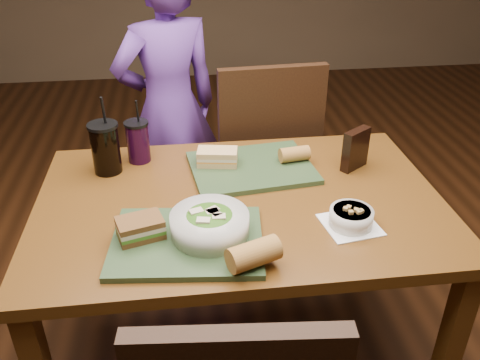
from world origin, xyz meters
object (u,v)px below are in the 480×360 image
object	(u,v)px
dining_table	(240,222)
tray_far	(252,168)
tray_near	(187,242)
baguette_near	(254,254)
sandwich_far	(217,157)
salad_bowl	(210,223)
cup_berry	(138,141)
soup_bowl	(351,217)
diner	(169,109)
baguette_far	(294,154)
cup_cola	(106,148)
chip_bag	(355,149)
sandwich_near	(140,228)
chair_far	(266,157)

from	to	relation	value
dining_table	tray_far	distance (m)	0.22
tray_near	baguette_near	xyz separation A→B (m)	(0.17, -0.13, 0.04)
tray_far	sandwich_far	world-z (taller)	sandwich_far
salad_bowl	cup_berry	xyz separation A→B (m)	(-0.22, 0.51, 0.02)
salad_bowl	cup_berry	size ratio (longest dim) A/B	0.94
tray_near	soup_bowl	world-z (taller)	soup_bowl
dining_table	sandwich_far	bearing A→B (deg)	104.18
diner	salad_bowl	xyz separation A→B (m)	(0.11, -1.11, 0.10)
diner	baguette_far	size ratio (longest dim) A/B	13.26
baguette_near	cup_cola	xyz separation A→B (m)	(-0.43, 0.59, 0.04)
baguette_far	cup_berry	world-z (taller)	cup_berry
baguette_far	salad_bowl	bearing A→B (deg)	-129.45
tray_near	chip_bag	size ratio (longest dim) A/B	2.87
diner	baguette_far	bearing A→B (deg)	101.19
tray_far	baguette_near	size ratio (longest dim) A/B	3.06
tray_far	sandwich_near	bearing A→B (deg)	-134.51
tray_far	chip_bag	bearing A→B (deg)	-4.45
cup_berry	tray_far	bearing A→B (deg)	-17.37
baguette_far	cup_berry	size ratio (longest dim) A/B	0.45
salad_bowl	chip_bag	xyz separation A→B (m)	(0.54, 0.36, 0.02)
diner	baguette_far	xyz separation A→B (m)	(0.45, -0.71, 0.09)
dining_table	tray_near	xyz separation A→B (m)	(-0.18, -0.22, 0.10)
tray_near	sandwich_near	bearing A→B (deg)	167.59
diner	baguette_near	distance (m)	1.29
soup_bowl	baguette_far	xyz separation A→B (m)	(-0.08, 0.39, 0.02)
diner	soup_bowl	size ratio (longest dim) A/B	7.87
chair_far	diner	world-z (taller)	diner
cup_berry	sandwich_far	bearing A→B (deg)	-19.28
chair_far	dining_table	bearing A→B (deg)	-107.49
chair_far	chip_bag	bearing A→B (deg)	-63.57
dining_table	sandwich_far	xyz separation A→B (m)	(-0.05, 0.21, 0.14)
cup_cola	sandwich_near	bearing A→B (deg)	-72.91
tray_far	diner	bearing A→B (deg)	111.79
tray_near	salad_bowl	bearing A→B (deg)	14.52
diner	tray_far	xyz separation A→B (m)	(0.29, -0.73, 0.06)
soup_bowl	salad_bowl	bearing A→B (deg)	-178.12
baguette_far	tray_near	bearing A→B (deg)	-133.42
tray_far	cup_cola	distance (m)	0.51
cup_berry	sandwich_near	bearing A→B (deg)	-86.93
dining_table	salad_bowl	world-z (taller)	salad_bowl
baguette_far	chip_bag	world-z (taller)	chip_bag
sandwich_near	cup_cola	world-z (taller)	cup_cola
tray_far	baguette_near	world-z (taller)	baguette_near
dining_table	baguette_near	size ratio (longest dim) A/B	9.47
salad_bowl	soup_bowl	xyz separation A→B (m)	(0.42, 0.01, -0.03)
chair_far	soup_bowl	size ratio (longest dim) A/B	5.70
dining_table	baguette_far	xyz separation A→B (m)	(0.22, 0.20, 0.13)
diner	baguette_near	size ratio (longest dim) A/B	10.22
chair_far	cup_cola	size ratio (longest dim) A/B	3.64
chair_far	baguette_far	distance (m)	0.48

